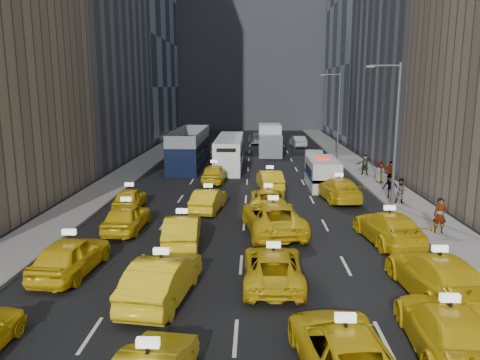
% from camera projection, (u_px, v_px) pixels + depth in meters
% --- Properties ---
extents(ground, '(160.00, 160.00, 0.00)m').
position_uv_depth(ground, '(240.00, 284.00, 18.24)').
color(ground, black).
rests_on(ground, ground).
extents(sidewalk_west, '(3.00, 90.00, 0.15)m').
position_uv_depth(sidewalk_west, '(134.00, 170.00, 43.04)').
color(sidewalk_west, gray).
rests_on(sidewalk_west, ground).
extents(sidewalk_east, '(3.00, 90.00, 0.15)m').
position_uv_depth(sidewalk_east, '(363.00, 171.00, 42.43)').
color(sidewalk_east, gray).
rests_on(sidewalk_east, ground).
extents(curb_west, '(0.15, 90.00, 0.18)m').
position_uv_depth(curb_west, '(150.00, 170.00, 42.99)').
color(curb_west, slate).
rests_on(curb_west, ground).
extents(curb_east, '(0.15, 90.00, 0.18)m').
position_uv_depth(curb_east, '(347.00, 171.00, 42.47)').
color(curb_east, slate).
rests_on(curb_east, ground).
extents(building_backdrop, '(30.00, 12.00, 40.00)m').
position_uv_depth(building_backdrop, '(252.00, 17.00, 84.93)').
color(building_backdrop, slate).
rests_on(building_backdrop, ground).
extents(streetlight_near, '(2.15, 0.22, 9.00)m').
position_uv_depth(streetlight_near, '(394.00, 130.00, 28.78)').
color(streetlight_near, '#595B60').
rests_on(streetlight_near, ground).
extents(streetlight_far, '(2.15, 0.22, 9.00)m').
position_uv_depth(streetlight_far, '(338.00, 113.00, 48.38)').
color(streetlight_far, '#595B60').
rests_on(streetlight_far, ground).
extents(taxi_2, '(2.89, 5.27, 1.40)m').
position_uv_depth(taxi_2, '(344.00, 350.00, 12.37)').
color(taxi_2, yellow).
rests_on(taxi_2, ground).
extents(taxi_3, '(2.33, 5.17, 1.47)m').
position_uv_depth(taxi_3, '(447.00, 329.00, 13.37)').
color(taxi_3, yellow).
rests_on(taxi_3, ground).
extents(taxi_4, '(2.27, 4.76, 1.57)m').
position_uv_depth(taxi_4, '(71.00, 256.00, 19.05)').
color(taxi_4, yellow).
rests_on(taxi_4, ground).
extents(taxi_5, '(2.38, 5.11, 1.62)m').
position_uv_depth(taxi_5, '(162.00, 278.00, 16.71)').
color(taxi_5, yellow).
rests_on(taxi_5, ground).
extents(taxi_6, '(2.27, 4.88, 1.35)m').
position_uv_depth(taxi_6, '(273.00, 267.00, 18.16)').
color(taxi_6, yellow).
rests_on(taxi_6, ground).
extents(taxi_7, '(2.76, 5.76, 1.62)m').
position_uv_depth(taxi_7, '(438.00, 276.00, 16.97)').
color(taxi_7, yellow).
rests_on(taxi_7, ground).
extents(taxi_8, '(1.90, 4.48, 1.51)m').
position_uv_depth(taxi_8, '(127.00, 217.00, 24.84)').
color(taxi_8, yellow).
rests_on(taxi_8, ground).
extents(taxi_9, '(1.92, 4.66, 1.50)m').
position_uv_depth(taxi_9, '(182.00, 230.00, 22.53)').
color(taxi_9, yellow).
rests_on(taxi_9, ground).
extents(taxi_10, '(3.55, 6.30, 1.66)m').
position_uv_depth(taxi_10, '(273.00, 217.00, 24.51)').
color(taxi_10, yellow).
rests_on(taxi_10, ground).
extents(taxi_11, '(2.81, 5.54, 1.54)m').
position_uv_depth(taxi_11, '(388.00, 227.00, 22.96)').
color(taxi_11, yellow).
rests_on(taxi_11, ground).
extents(taxi_12, '(1.69, 3.97, 1.34)m').
position_uv_depth(taxi_12, '(130.00, 198.00, 29.39)').
color(taxi_12, yellow).
rests_on(taxi_12, ground).
extents(taxi_13, '(2.04, 4.40, 1.40)m').
position_uv_depth(taxi_13, '(208.00, 200.00, 28.82)').
color(taxi_13, yellow).
rests_on(taxi_13, ground).
extents(taxi_14, '(2.38, 4.88, 1.34)m').
position_uv_depth(taxi_14, '(268.00, 199.00, 29.11)').
color(taxi_14, yellow).
rests_on(taxi_14, ground).
extents(taxi_15, '(2.76, 5.50, 1.53)m').
position_uv_depth(taxi_15, '(338.00, 189.00, 31.61)').
color(taxi_15, yellow).
rests_on(taxi_15, ground).
extents(taxi_16, '(1.94, 4.46, 1.50)m').
position_uv_depth(taxi_16, '(214.00, 173.00, 37.45)').
color(taxi_16, yellow).
rests_on(taxi_16, ground).
extents(taxi_17, '(2.08, 4.66, 1.49)m').
position_uv_depth(taxi_17, '(270.00, 180.00, 34.85)').
color(taxi_17, yellow).
rests_on(taxi_17, ground).
extents(nypd_van, '(2.28, 5.55, 2.36)m').
position_uv_depth(nypd_van, '(322.00, 174.00, 35.59)').
color(nypd_van, silver).
rests_on(nypd_van, ground).
extents(double_decker, '(4.35, 12.21, 3.48)m').
position_uv_depth(double_decker, '(190.00, 149.00, 45.06)').
color(double_decker, black).
rests_on(double_decker, ground).
extents(city_bus, '(2.46, 11.25, 2.90)m').
position_uv_depth(city_bus, '(230.00, 152.00, 44.49)').
color(city_bus, white).
rests_on(city_bus, ground).
extents(box_truck, '(2.55, 7.32, 3.34)m').
position_uv_depth(box_truck, '(270.00, 140.00, 53.30)').
color(box_truck, silver).
rests_on(box_truck, ground).
extents(misc_car_0, '(2.09, 4.93, 1.58)m').
position_uv_depth(misc_car_0, '(314.00, 157.00, 45.73)').
color(misc_car_0, '#AAACB2').
rests_on(misc_car_0, ground).
extents(misc_car_1, '(2.40, 5.16, 1.43)m').
position_uv_depth(misc_car_1, '(189.00, 144.00, 57.07)').
color(misc_car_1, black).
rests_on(misc_car_1, ground).
extents(misc_car_2, '(2.71, 5.57, 1.56)m').
position_uv_depth(misc_car_2, '(257.00, 138.00, 63.22)').
color(misc_car_2, slate).
rests_on(misc_car_2, ground).
extents(misc_car_3, '(2.10, 4.84, 1.63)m').
position_uv_depth(misc_car_3, '(232.00, 140.00, 60.38)').
color(misc_car_3, black).
rests_on(misc_car_3, ground).
extents(misc_car_4, '(2.02, 4.49, 1.43)m').
position_uv_depth(misc_car_4, '(298.00, 141.00, 59.92)').
color(misc_car_4, '#B4B6BC').
rests_on(misc_car_4, ground).
extents(pedestrian_0, '(0.74, 0.56, 1.83)m').
position_uv_depth(pedestrian_0, '(440.00, 215.00, 23.98)').
color(pedestrian_0, gray).
rests_on(pedestrian_0, sidewalk_east).
extents(pedestrian_1, '(0.88, 0.62, 1.65)m').
position_uv_depth(pedestrian_1, '(401.00, 191.00, 30.06)').
color(pedestrian_1, gray).
rests_on(pedestrian_1, sidewalk_east).
extents(pedestrian_2, '(1.12, 0.54, 1.68)m').
position_uv_depth(pedestrian_2, '(391.00, 186.00, 31.56)').
color(pedestrian_2, gray).
rests_on(pedestrian_2, sidewalk_east).
extents(pedestrian_3, '(1.07, 0.51, 1.82)m').
position_uv_depth(pedestrian_3, '(390.00, 173.00, 36.04)').
color(pedestrian_3, gray).
rests_on(pedestrian_3, sidewalk_east).
extents(pedestrian_4, '(0.89, 0.62, 1.66)m').
position_uv_depth(pedestrian_4, '(380.00, 172.00, 36.66)').
color(pedestrian_4, gray).
rests_on(pedestrian_4, sidewalk_east).
extents(pedestrian_5, '(1.66, 0.85, 1.72)m').
position_uv_depth(pedestrian_5, '(365.00, 165.00, 40.10)').
color(pedestrian_5, gray).
rests_on(pedestrian_5, sidewalk_east).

